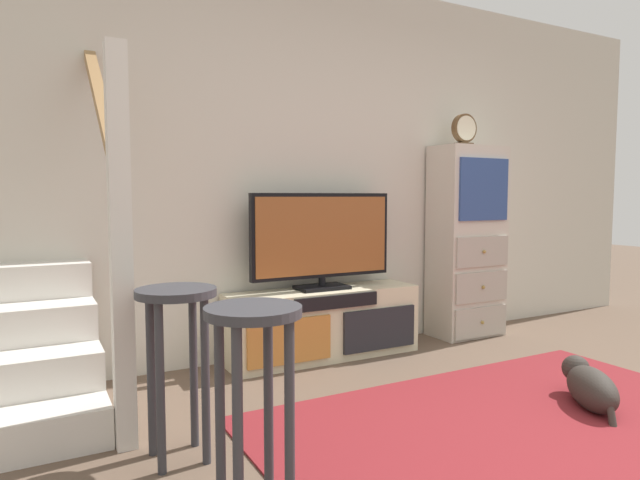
% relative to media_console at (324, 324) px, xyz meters
% --- Properties ---
extents(back_wall, '(6.40, 0.12, 2.70)m').
position_rel_media_console_xyz_m(back_wall, '(0.30, 0.27, 1.11)').
color(back_wall, beige).
rests_on(back_wall, ground_plane).
extents(area_rug, '(2.60, 1.80, 0.01)m').
position_rel_media_console_xyz_m(area_rug, '(0.30, -1.59, -0.24)').
color(area_rug, maroon).
rests_on(area_rug, ground_plane).
extents(media_console, '(1.39, 0.38, 0.48)m').
position_rel_media_console_xyz_m(media_console, '(0.00, 0.00, 0.00)').
color(media_console, beige).
rests_on(media_console, ground_plane).
extents(television, '(1.06, 0.22, 0.67)m').
position_rel_media_console_xyz_m(television, '(0.00, 0.02, 0.60)').
color(television, black).
rests_on(television, media_console).
extents(side_cabinet, '(0.58, 0.38, 1.53)m').
position_rel_media_console_xyz_m(side_cabinet, '(1.33, 0.01, 0.52)').
color(side_cabinet, beige).
rests_on(side_cabinet, ground_plane).
extents(desk_clock, '(0.23, 0.08, 0.25)m').
position_rel_media_console_xyz_m(desk_clock, '(1.26, -0.00, 1.42)').
color(desk_clock, '#4C3823').
rests_on(desk_clock, side_cabinet).
extents(staircase, '(1.00, 1.36, 2.20)m').
position_rel_media_console_xyz_m(staircase, '(-1.94, 0.01, 0.13)').
color(staircase, silver).
rests_on(staircase, ground_plane).
extents(bar_stool_near, '(0.34, 0.34, 0.76)m').
position_rel_media_console_xyz_m(bar_stool_near, '(-1.13, -1.57, 0.32)').
color(bar_stool_near, '#333338').
rests_on(bar_stool_near, ground_plane).
extents(bar_stool_far, '(0.34, 0.34, 0.75)m').
position_rel_media_console_xyz_m(bar_stool_far, '(-1.26, -1.01, 0.31)').
color(bar_stool_far, '#333338').
rests_on(bar_stool_far, ground_plane).
extents(dog, '(0.40, 0.49, 0.23)m').
position_rel_media_console_xyz_m(dog, '(0.83, -1.47, -0.13)').
color(dog, '#332D28').
rests_on(dog, ground_plane).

